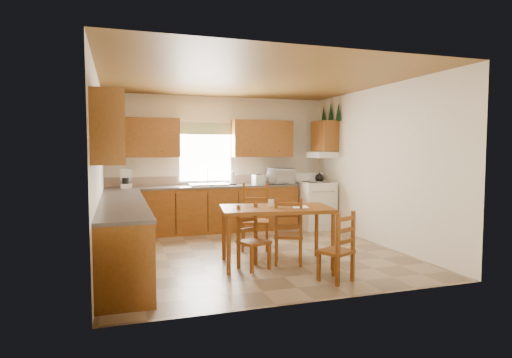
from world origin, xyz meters
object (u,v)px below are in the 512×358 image
object	(u,v)px
microwave	(281,176)
chair_far_left	(254,237)
stove	(316,206)
chair_near_left	(288,231)
dining_table	(276,236)
chair_near_right	(336,246)
chair_far_right	(255,217)

from	to	relation	value
microwave	chair_far_left	size ratio (longest dim) A/B	0.61
stove	chair_far_left	distance (m)	3.25
stove	chair_near_left	size ratio (longest dim) A/B	0.99
stove	dining_table	size ratio (longest dim) A/B	0.62
microwave	chair_far_left	world-z (taller)	microwave
chair_near_left	chair_near_right	size ratio (longest dim) A/B	1.10
stove	microwave	world-z (taller)	microwave
dining_table	microwave	bearing A→B (deg)	76.51
stove	microwave	xyz separation A→B (m)	(-0.66, 0.31, 0.61)
stove	microwave	bearing A→B (deg)	154.24
dining_table	chair_far_right	distance (m)	0.99
chair_far_right	chair_near_right	bearing A→B (deg)	-57.33
chair_near_left	chair_near_right	xyz separation A→B (m)	(0.25, -0.92, -0.04)
chair_far_right	microwave	bearing A→B (deg)	76.64
microwave	chair_far_right	size ratio (longest dim) A/B	0.50
stove	chair_far_right	world-z (taller)	chair_far_right
dining_table	chair_far_right	bearing A→B (deg)	98.69
microwave	dining_table	bearing A→B (deg)	-103.59
chair_near_left	microwave	bearing A→B (deg)	-86.52
microwave	dining_table	distance (m)	2.95
stove	chair_near_right	bearing A→B (deg)	-112.55
dining_table	chair_far_left	bearing A→B (deg)	-154.60
dining_table	chair_near_right	xyz separation A→B (m)	(0.44, -0.93, 0.02)
microwave	stove	bearing A→B (deg)	-16.23
chair_near_left	dining_table	bearing A→B (deg)	20.38
chair_near_left	chair_far_left	bearing A→B (deg)	32.79
stove	microwave	size ratio (longest dim) A/B	1.77
microwave	chair_far_right	world-z (taller)	microwave
dining_table	chair_near_right	bearing A→B (deg)	-55.67
microwave	chair_far_left	distance (m)	3.19
microwave	chair_far_left	xyz separation A→B (m)	(-1.47, -2.76, -0.65)
chair_far_left	stove	bearing A→B (deg)	27.09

